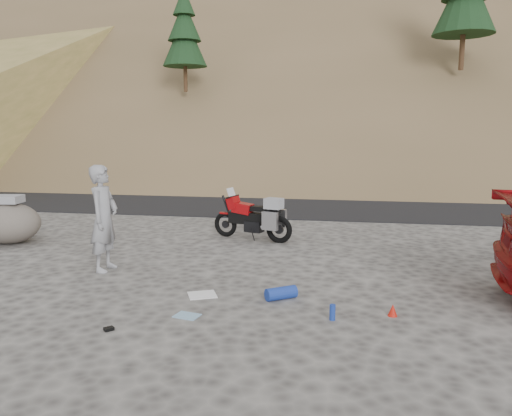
{
  "coord_description": "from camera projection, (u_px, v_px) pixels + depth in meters",
  "views": [
    {
      "loc": [
        3.13,
        -8.26,
        2.55
      ],
      "look_at": [
        1.46,
        1.29,
        1.0
      ],
      "focal_mm": 35.0,
      "sensor_mm": 36.0,
      "label": 1
    }
  ],
  "objects": [
    {
      "name": "ground",
      "position": [
        164.0,
        272.0,
        8.97
      ],
      "size": [
        140.0,
        140.0,
        0.0
      ],
      "primitive_type": "plane",
      "color": "#454240",
      "rests_on": "ground"
    },
    {
      "name": "road",
      "position": [
        253.0,
        201.0,
        17.73
      ],
      "size": [
        120.0,
        7.0,
        0.05
      ],
      "primitive_type": "cube",
      "color": "black",
      "rests_on": "ground"
    },
    {
      "name": "hillside",
      "position": [
        313.0,
        37.0,
        47.0
      ],
      "size": [
        120.0,
        73.0,
        46.72
      ],
      "color": "brown",
      "rests_on": "ground"
    },
    {
      "name": "motorcycle",
      "position": [
        255.0,
        218.0,
        11.45
      ],
      "size": [
        1.96,
        0.92,
        1.2
      ],
      "rotation": [
        0.0,
        0.0,
        -0.3
      ],
      "color": "black",
      "rests_on": "ground"
    },
    {
      "name": "man",
      "position": [
        106.0,
        270.0,
        9.09
      ],
      "size": [
        0.47,
        0.7,
        1.92
      ],
      "primitive_type": "imported",
      "rotation": [
        0.0,
        0.0,
        1.56
      ],
      "color": "gray",
      "rests_on": "ground"
    },
    {
      "name": "boulder",
      "position": [
        9.0,
        222.0,
        11.15
      ],
      "size": [
        1.47,
        1.28,
        1.09
      ],
      "rotation": [
        0.0,
        0.0,
        -0.06
      ],
      "color": "#504B45",
      "rests_on": "ground"
    },
    {
      "name": "gear_white_cloth",
      "position": [
        202.0,
        295.0,
        7.7
      ],
      "size": [
        0.54,
        0.51,
        0.01
      ],
      "primitive_type": "cube",
      "rotation": [
        0.0,
        0.0,
        0.43
      ],
      "color": "white",
      "rests_on": "ground"
    },
    {
      "name": "gear_blue_mat",
      "position": [
        281.0,
        293.0,
        7.51
      ],
      "size": [
        0.5,
        0.43,
        0.19
      ],
      "primitive_type": "cylinder",
      "rotation": [
        0.0,
        1.57,
        0.6
      ],
      "color": "#193496",
      "rests_on": "ground"
    },
    {
      "name": "gear_bottle",
      "position": [
        332.0,
        312.0,
        6.69
      ],
      "size": [
        0.1,
        0.1,
        0.22
      ],
      "primitive_type": "cylinder",
      "rotation": [
        0.0,
        0.0,
        0.4
      ],
      "color": "#193496",
      "rests_on": "ground"
    },
    {
      "name": "gear_funnel",
      "position": [
        393.0,
        310.0,
        6.84
      ],
      "size": [
        0.16,
        0.16,
        0.17
      ],
      "primitive_type": "cone",
      "rotation": [
        0.0,
        0.0,
        -0.27
      ],
      "color": "red",
      "rests_on": "ground"
    },
    {
      "name": "gear_glove_b",
      "position": [
        109.0,
        329.0,
        6.36
      ],
      "size": [
        0.15,
        0.15,
        0.04
      ],
      "primitive_type": "cube",
      "rotation": [
        0.0,
        0.0,
        0.8
      ],
      "color": "black",
      "rests_on": "ground"
    },
    {
      "name": "gear_blue_cloth",
      "position": [
        187.0,
        316.0,
        6.84
      ],
      "size": [
        0.38,
        0.31,
        0.01
      ],
      "primitive_type": "cube",
      "rotation": [
        0.0,
        0.0,
        -0.23
      ],
      "color": "#81AAC8",
      "rests_on": "ground"
    }
  ]
}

